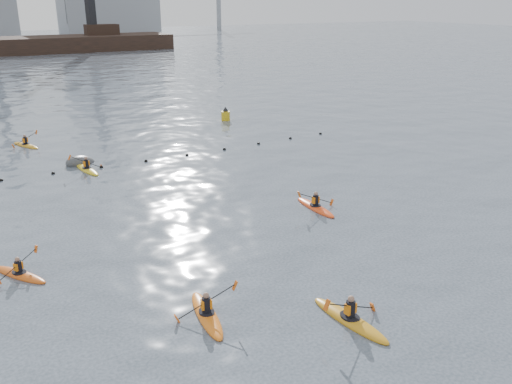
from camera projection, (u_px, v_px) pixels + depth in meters
ground at (341, 329)px, 18.12m from camera, size 400.00×400.00×0.00m
float_line at (123, 163)px, 36.23m from camera, size 33.24×0.73×0.24m
kayaker_0 at (207, 314)px, 18.81m from camera, size 2.27×3.34×1.29m
kayaker_1 at (350, 319)px, 18.50m from camera, size 2.44×3.56×1.36m
kayaker_2 at (20, 274)px, 21.57m from camera, size 2.02×2.77×1.05m
kayaker_3 at (87, 169)px, 34.84m from camera, size 2.27×3.30×1.34m
kayaker_4 at (315, 207)px, 28.51m from camera, size 2.28×3.30×1.27m
kayaker_5 at (26, 145)px, 40.60m from camera, size 2.02×3.10×1.15m
mooring_buoy at (81, 163)px, 36.34m from camera, size 2.64×2.03×1.51m
nav_buoy at (226, 116)px, 49.10m from camera, size 0.78×0.78×1.42m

